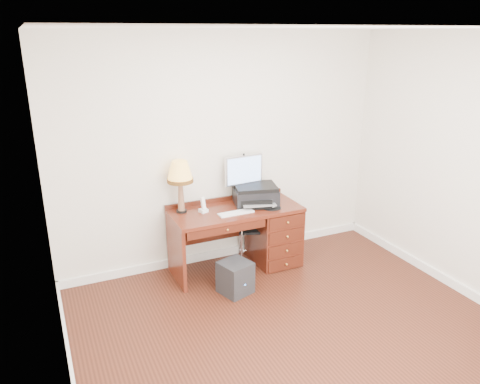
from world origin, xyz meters
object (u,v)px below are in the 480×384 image
desk (260,231)px  printer (255,194)px  leg_lamp (180,175)px  phone (203,208)px  monitor (244,172)px  equipment_box (235,277)px  chair (257,224)px

desk → printer: bearing=112.2°
leg_lamp → phone: size_ratio=3.37×
desk → phone: 0.80m
leg_lamp → desk: bearing=-10.0°
monitor → equipment_box: size_ratio=1.57×
printer → leg_lamp: 0.95m
leg_lamp → chair: bearing=-11.0°
equipment_box → chair: bearing=26.6°
desk → leg_lamp: (-0.92, 0.16, 0.77)m
monitor → equipment_box: bearing=-125.5°
phone → leg_lamp: bearing=137.9°
desk → chair: bearing=-168.2°
printer → chair: (-0.01, -0.09, -0.34)m
printer → leg_lamp: (-0.89, 0.08, 0.33)m
printer → phone: bearing=-164.0°
phone → chair: (0.65, -0.06, -0.28)m
phone → chair: size_ratio=0.21×
monitor → phone: (-0.58, -0.16, -0.30)m
chair → printer: bearing=103.2°
phone → monitor: bearing=-0.7°
monitor → equipment_box: monitor is taller
monitor → equipment_box: (-0.44, -0.73, -0.92)m
printer → chair: printer is taller
phone → printer: bearing=-14.3°
desk → equipment_box: desk is taller
monitor → equipment_box: 1.26m
desk → monitor: size_ratio=2.69×
printer → phone: (-0.66, -0.02, -0.06)m
leg_lamp → phone: bearing=-25.8°
monitor → chair: bearing=-76.2°
equipment_box → phone: bearing=85.8°
equipment_box → leg_lamp: bearing=100.2°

